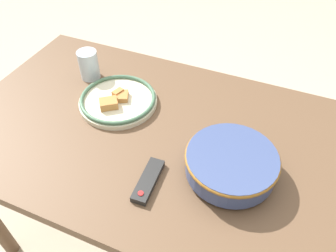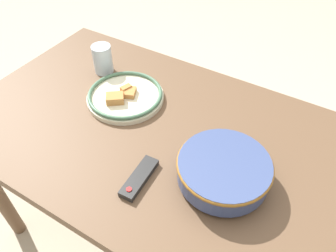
{
  "view_description": "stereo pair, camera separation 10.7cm",
  "coord_description": "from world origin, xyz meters",
  "px_view_note": "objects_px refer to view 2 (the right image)",
  "views": [
    {
      "loc": [
        -0.33,
        0.7,
        1.54
      ],
      "look_at": [
        -0.04,
        -0.0,
        0.78
      ],
      "focal_mm": 35.0,
      "sensor_mm": 36.0,
      "label": 1
    },
    {
      "loc": [
        -0.43,
        0.65,
        1.54
      ],
      "look_at": [
        -0.04,
        -0.0,
        0.78
      ],
      "focal_mm": 35.0,
      "sensor_mm": 36.0,
      "label": 2
    }
  ],
  "objects_px": {
    "drinking_glass": "(103,59)",
    "noodle_bowl": "(224,170)",
    "tv_remote": "(139,178)",
    "food_plate": "(125,96)"
  },
  "relations": [
    {
      "from": "food_plate",
      "to": "drinking_glass",
      "type": "relative_size",
      "value": 2.46
    },
    {
      "from": "noodle_bowl",
      "to": "food_plate",
      "type": "distance_m",
      "value": 0.49
    },
    {
      "from": "tv_remote",
      "to": "drinking_glass",
      "type": "height_order",
      "value": "drinking_glass"
    },
    {
      "from": "noodle_bowl",
      "to": "drinking_glass",
      "type": "xyz_separation_m",
      "value": [
        0.65,
        -0.26,
        0.01
      ]
    },
    {
      "from": "noodle_bowl",
      "to": "food_plate",
      "type": "height_order",
      "value": "noodle_bowl"
    },
    {
      "from": "drinking_glass",
      "to": "noodle_bowl",
      "type": "bearing_deg",
      "value": 158.47
    },
    {
      "from": "tv_remote",
      "to": "drinking_glass",
      "type": "distance_m",
      "value": 0.58
    },
    {
      "from": "food_plate",
      "to": "tv_remote",
      "type": "distance_m",
      "value": 0.38
    },
    {
      "from": "food_plate",
      "to": "drinking_glass",
      "type": "bearing_deg",
      "value": -29.25
    },
    {
      "from": "tv_remote",
      "to": "food_plate",
      "type": "bearing_deg",
      "value": -50.64
    }
  ]
}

